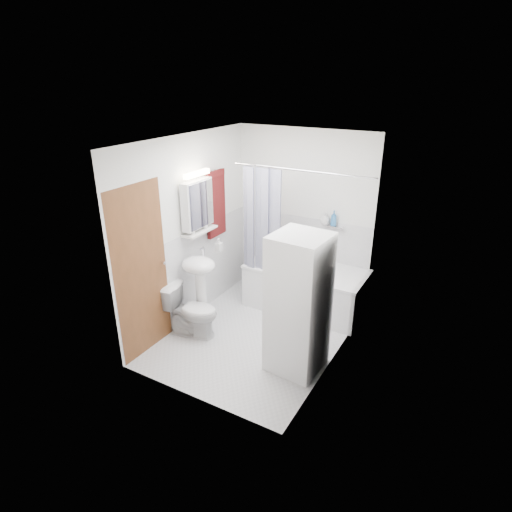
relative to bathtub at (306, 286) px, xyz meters
The scene contains 20 objects.
floor 1.01m from the bathtub, 105.11° to the right, with size 2.60×2.60×0.00m, color silver.
room_walls 1.49m from the bathtub, 105.11° to the right, with size 2.60×2.60×2.60m.
wainscot 0.72m from the bathtub, 111.61° to the right, with size 1.98×2.58×2.58m.
door 2.01m from the bathtub, 129.19° to the right, with size 0.05×2.00×2.00m.
bathtub is the anchor object (origin of this frame).
tub_spout 0.71m from the bathtub, 58.78° to the left, with size 0.04×0.04×0.12m, color silver.
curtain_rod 1.69m from the bathtub, 90.00° to the right, with size 0.02×0.02×1.80m, color silver.
shower_curtain 1.10m from the bathtub, 148.35° to the right, with size 0.55×0.02×1.45m.
sink 1.50m from the bathtub, 133.50° to the right, with size 0.44×0.37×1.04m.
medicine_cabinet 1.87m from the bathtub, 144.59° to the right, with size 0.13×0.50×0.71m.
shelf 1.65m from the bathtub, 144.23° to the right, with size 0.18×0.54×0.03m, color silver.
shower_caddy 0.91m from the bathtub, 52.00° to the left, with size 0.22×0.06×0.02m, color silver.
towel 1.67m from the bathtub, 162.38° to the right, with size 0.07×0.38×0.91m.
washer_dryer 1.38m from the bathtub, 70.84° to the right, with size 0.60×0.59×1.57m.
toilet 1.62m from the bathtub, 126.81° to the right, with size 0.37×0.67×0.66m, color white.
soap_pump 1.32m from the bathtub, 145.04° to the right, with size 0.08×0.17×0.08m, color gray.
shelf_bottle 1.75m from the bathtub, 139.57° to the right, with size 0.07×0.18×0.07m, color gray.
shelf_cup 1.62m from the bathtub, 148.41° to the right, with size 0.10×0.09×0.10m, color gray.
shampoo_a 0.95m from the bathtub, 72.38° to the left, with size 0.13×0.17×0.13m, color gray.
shampoo_b 0.94m from the bathtub, 55.30° to the left, with size 0.08×0.21×0.08m, color #2B6EAF.
Camera 1 is at (2.25, -3.98, 3.04)m, focal length 30.00 mm.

